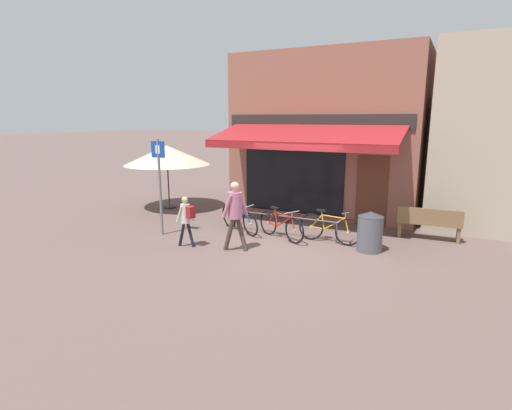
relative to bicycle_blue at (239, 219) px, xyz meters
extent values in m
plane|color=brown|center=(1.48, -0.53, -0.37)|extent=(160.00, 160.00, 0.00)
cube|color=#8E5647|center=(1.34, 3.90, 2.26)|extent=(6.16, 3.00, 5.27)
cube|color=black|center=(0.66, 2.39, 0.88)|extent=(3.39, 0.04, 2.20)
cube|color=#5B2D1E|center=(3.19, 2.39, 0.68)|extent=(0.90, 0.04, 2.10)
cube|color=#282623|center=(1.34, 2.38, 2.70)|extent=(5.85, 0.06, 0.44)
cube|color=maroon|center=(1.34, 1.47, 2.38)|extent=(5.54, 1.89, 0.50)
cube|color=maroon|center=(1.34, 0.53, 2.05)|extent=(5.54, 0.03, 0.20)
cylinder|color=#47494F|center=(1.25, 0.22, 0.18)|extent=(3.13, 0.04, 0.04)
cylinder|color=#47494F|center=(-0.26, 0.22, -0.10)|extent=(0.04, 0.04, 0.55)
cylinder|color=#47494F|center=(2.77, 0.22, -0.10)|extent=(0.04, 0.04, 0.55)
torus|color=black|center=(0.49, -0.25, -0.03)|extent=(0.68, 0.44, 0.69)
cylinder|color=#9E9EA3|center=(0.49, -0.25, -0.03)|extent=(0.09, 0.09, 0.08)
torus|color=black|center=(-0.48, 0.25, -0.03)|extent=(0.68, 0.44, 0.69)
cylinder|color=#9E9EA3|center=(-0.48, 0.25, -0.03)|extent=(0.09, 0.09, 0.08)
cylinder|color=#1E4793|center=(0.11, -0.08, 0.12)|extent=(0.54, 0.35, 0.37)
cylinder|color=#1E4793|center=(0.07, -0.08, 0.30)|extent=(0.61, 0.33, 0.05)
cylinder|color=#1E4793|center=(-0.18, 0.08, 0.13)|extent=(0.13, 0.04, 0.36)
cylinder|color=#1E4793|center=(-0.31, 0.16, -0.04)|extent=(0.36, 0.20, 0.05)
cylinder|color=#1E4793|center=(-0.36, 0.16, 0.14)|extent=(0.29, 0.22, 0.36)
cylinder|color=#1E4793|center=(0.43, -0.24, 0.13)|extent=(0.16, 0.06, 0.34)
cylinder|color=#9E9EA3|center=(-0.25, 0.07, 0.36)|extent=(0.06, 0.03, 0.11)
cube|color=black|center=(-0.27, 0.07, 0.43)|extent=(0.26, 0.20, 0.06)
cylinder|color=#9E9EA3|center=(0.36, -0.24, 0.36)|extent=(0.04, 0.05, 0.14)
cylinder|color=#9E9EA3|center=(0.36, -0.25, 0.43)|extent=(0.26, 0.47, 0.09)
torus|color=black|center=(1.81, -0.30, -0.03)|extent=(0.65, 0.34, 0.69)
cylinder|color=#9E9EA3|center=(1.81, -0.30, -0.03)|extent=(0.09, 0.08, 0.07)
torus|color=black|center=(0.85, 0.15, -0.03)|extent=(0.65, 0.34, 0.69)
cylinder|color=#9E9EA3|center=(0.85, 0.15, -0.03)|extent=(0.09, 0.08, 0.07)
cylinder|color=#B21E1E|center=(1.45, -0.13, 0.13)|extent=(0.55, 0.28, 0.37)
cylinder|color=#B21E1E|center=(1.41, -0.11, 0.30)|extent=(0.60, 0.31, 0.05)
cylinder|color=#B21E1E|center=(1.15, 0.01, 0.13)|extent=(0.12, 0.08, 0.36)
cylinder|color=#B21E1E|center=(1.02, 0.07, -0.04)|extent=(0.35, 0.19, 0.05)
cylinder|color=#B21E1E|center=(0.99, 0.09, 0.14)|extent=(0.30, 0.16, 0.36)
cylinder|color=#B21E1E|center=(1.76, -0.27, 0.13)|extent=(0.15, 0.10, 0.34)
cylinder|color=#9E9EA3|center=(1.11, 0.04, 0.36)|extent=(0.06, 0.05, 0.11)
cube|color=black|center=(1.09, 0.04, 0.43)|extent=(0.26, 0.19, 0.05)
cylinder|color=#9E9EA3|center=(1.71, -0.25, 0.37)|extent=(0.04, 0.04, 0.14)
cylinder|color=#9E9EA3|center=(1.71, -0.24, 0.44)|extent=(0.24, 0.48, 0.03)
torus|color=black|center=(3.08, 0.20, -0.02)|extent=(0.71, 0.20, 0.70)
cylinder|color=#9E9EA3|center=(3.08, 0.20, -0.02)|extent=(0.07, 0.07, 0.08)
torus|color=black|center=(2.06, 0.26, -0.02)|extent=(0.71, 0.20, 0.70)
cylinder|color=#9E9EA3|center=(2.06, 0.26, -0.02)|extent=(0.07, 0.07, 0.08)
cylinder|color=orange|center=(2.70, 0.25, 0.13)|extent=(0.57, 0.05, 0.37)
cylinder|color=orange|center=(2.66, 0.27, 0.31)|extent=(0.63, 0.08, 0.05)
cylinder|color=orange|center=(2.38, 0.27, 0.14)|extent=(0.12, 0.11, 0.37)
cylinder|color=orange|center=(2.24, 0.25, -0.03)|extent=(0.36, 0.06, 0.05)
cylinder|color=orange|center=(2.21, 0.28, 0.15)|extent=(0.31, 0.07, 0.36)
cylinder|color=orange|center=(3.02, 0.22, 0.14)|extent=(0.15, 0.10, 0.34)
cylinder|color=#9E9EA3|center=(2.33, 0.31, 0.37)|extent=(0.06, 0.05, 0.11)
cube|color=black|center=(2.32, 0.32, 0.44)|extent=(0.25, 0.12, 0.06)
cylinder|color=#9E9EA3|center=(2.97, 0.26, 0.37)|extent=(0.03, 0.05, 0.14)
cylinder|color=#9E9EA3|center=(2.97, 0.27, 0.44)|extent=(0.06, 0.52, 0.10)
cylinder|color=#47382D|center=(0.60, -1.55, 0.03)|extent=(0.35, 0.13, 0.84)
cylinder|color=#47382D|center=(0.85, -1.37, 0.03)|extent=(0.35, 0.13, 0.84)
cylinder|color=#B26684|center=(0.72, -1.46, 0.76)|extent=(0.36, 0.36, 0.64)
sphere|color=tan|center=(0.72, -1.46, 1.22)|extent=(0.21, 0.21, 0.21)
cylinder|color=#B26684|center=(0.83, -1.26, 0.76)|extent=(0.29, 0.15, 0.57)
cylinder|color=#B26684|center=(0.62, -1.65, 0.76)|extent=(0.29, 0.15, 0.57)
cylinder|color=black|center=(-0.63, -1.81, -0.07)|extent=(0.26, 0.11, 0.63)
cylinder|color=black|center=(-0.44, -1.70, -0.07)|extent=(0.26, 0.11, 0.63)
cylinder|color=beige|center=(-0.54, -1.76, 0.48)|extent=(0.26, 0.26, 0.48)
sphere|color=tan|center=(-0.54, -1.76, 0.83)|extent=(0.16, 0.16, 0.16)
cylinder|color=beige|center=(-0.45, -1.63, 0.48)|extent=(0.21, 0.08, 0.43)
cylinder|color=beige|center=(-0.62, -1.88, 0.48)|extent=(0.21, 0.08, 0.43)
cube|color=maroon|center=(-0.35, -1.78, 0.54)|extent=(0.17, 0.21, 0.29)
cylinder|color=#515459|center=(3.66, -0.02, 0.06)|extent=(0.60, 0.60, 0.87)
cone|color=#33353A|center=(3.66, -0.02, 0.56)|extent=(0.61, 0.61, 0.12)
cylinder|color=slate|center=(-1.78, -1.20, 0.95)|extent=(0.07, 0.07, 2.64)
cube|color=#14429E|center=(-1.78, -1.21, 1.99)|extent=(0.44, 0.02, 0.44)
cube|color=white|center=(-1.78, -1.22, 1.99)|extent=(0.14, 0.01, 0.22)
cylinder|color=#4C3D2D|center=(-3.77, 1.56, 0.73)|extent=(0.05, 0.05, 2.19)
cone|color=beige|center=(-3.77, 1.56, 1.54)|extent=(2.99, 2.99, 0.67)
cylinder|color=#262628|center=(-3.77, 1.56, -0.34)|extent=(0.44, 0.44, 0.06)
cube|color=brown|center=(4.86, 1.71, 0.08)|extent=(1.62, 0.53, 0.06)
cube|color=brown|center=(4.87, 1.52, 0.30)|extent=(1.60, 0.14, 0.40)
cube|color=brown|center=(4.14, 1.67, -0.15)|extent=(0.10, 0.36, 0.45)
cube|color=brown|center=(5.58, 1.75, -0.15)|extent=(0.10, 0.36, 0.45)
camera|label=1|loc=(5.43, -9.55, 2.80)|focal=28.00mm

